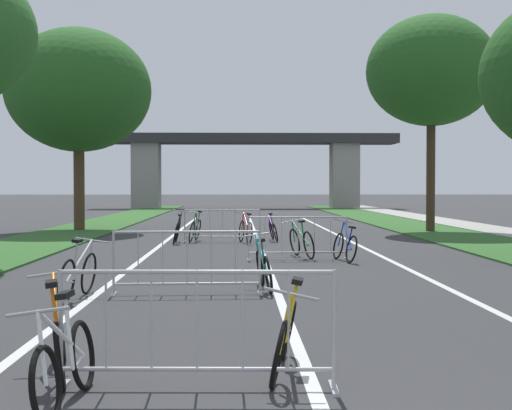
# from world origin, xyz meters

# --- Properties ---
(grass_verge_left) EXTENTS (3.04, 66.21, 0.05)m
(grass_verge_left) POSITION_xyz_m (-6.93, 27.09, 0.03)
(grass_verge_left) COLOR #2D5B26
(grass_verge_left) RESTS_ON ground
(grass_verge_right) EXTENTS (3.04, 66.21, 0.05)m
(grass_verge_right) POSITION_xyz_m (6.93, 27.09, 0.03)
(grass_verge_right) COLOR #2D5B26
(grass_verge_right) RESTS_ON ground
(sidewalk_path_right) EXTENTS (2.07, 66.21, 0.08)m
(sidewalk_path_right) POSITION_xyz_m (9.49, 27.09, 0.04)
(sidewalk_path_right) COLOR #9E9B93
(sidewalk_path_right) RESTS_ON ground
(lane_stripe_center) EXTENTS (0.14, 38.31, 0.01)m
(lane_stripe_center) POSITION_xyz_m (0.00, 19.15, 0.00)
(lane_stripe_center) COLOR silver
(lane_stripe_center) RESTS_ON ground
(lane_stripe_right_lane) EXTENTS (0.14, 38.31, 0.01)m
(lane_stripe_right_lane) POSITION_xyz_m (2.98, 19.15, 0.00)
(lane_stripe_right_lane) COLOR silver
(lane_stripe_right_lane) RESTS_ON ground
(lane_stripe_left_lane) EXTENTS (0.14, 38.31, 0.01)m
(lane_stripe_left_lane) POSITION_xyz_m (-2.98, 19.15, 0.00)
(lane_stripe_left_lane) COLOR silver
(lane_stripe_left_lane) RESTS_ON ground
(overpass_bridge) EXTENTS (24.29, 3.18, 5.97)m
(overpass_bridge) POSITION_xyz_m (0.00, 54.72, 4.16)
(overpass_bridge) COLOR #2D2D30
(overpass_bridge) RESTS_ON ground
(tree_left_pine_far) EXTENTS (5.71, 5.71, 7.99)m
(tree_left_pine_far) POSITION_xyz_m (-6.93, 25.70, 5.55)
(tree_left_pine_far) COLOR #4C3823
(tree_left_pine_far) RESTS_ON ground
(tree_right_maple_mid) EXTENTS (4.98, 4.98, 8.33)m
(tree_right_maple_mid) POSITION_xyz_m (6.78, 24.59, 6.19)
(tree_right_maple_mid) COLOR #3D2D1E
(tree_right_maple_mid) RESTS_ON ground
(crowd_barrier_nearest) EXTENTS (2.45, 0.52, 1.05)m
(crowd_barrier_nearest) POSITION_xyz_m (-1.02, 3.60, 0.52)
(crowd_barrier_nearest) COLOR #ADADB2
(crowd_barrier_nearest) RESTS_ON ground
(crowd_barrier_second) EXTENTS (2.46, 0.53, 1.05)m
(crowd_barrier_second) POSITION_xyz_m (-1.49, 9.04, 0.52)
(crowd_barrier_second) COLOR #ADADB2
(crowd_barrier_second) RESTS_ON ground
(crowd_barrier_third) EXTENTS (2.46, 0.56, 1.05)m
(crowd_barrier_third) POSITION_xyz_m (0.79, 14.48, 0.52)
(crowd_barrier_third) COLOR #ADADB2
(crowd_barrier_third) RESTS_ON ground
(crowd_barrier_fourth) EXTENTS (2.46, 0.53, 1.05)m
(crowd_barrier_fourth) POSITION_xyz_m (-1.15, 19.92, 0.52)
(crowd_barrier_fourth) COLOR #ADADB2
(crowd_barrier_fourth) RESTS_ON ground
(bicycle_green_0) EXTENTS (0.76, 1.73, 0.95)m
(bicycle_green_0) POSITION_xyz_m (0.92, 15.02, 0.39)
(bicycle_green_0) COLOR black
(bicycle_green_0) RESTS_ON ground
(bicycle_yellow_1) EXTENTS (0.49, 1.66, 0.89)m
(bicycle_yellow_1) POSITION_xyz_m (-0.22, 4.10, 0.35)
(bicycle_yellow_1) COLOR black
(bicycle_yellow_1) RESTS_ON ground
(bicycle_purple_2) EXTENTS (0.56, 1.61, 0.92)m
(bicycle_purple_2) POSITION_xyz_m (0.49, 20.44, 0.35)
(bicycle_purple_2) COLOR black
(bicycle_purple_2) RESTS_ON ground
(bicycle_white_3) EXTENTS (0.48, 1.58, 0.90)m
(bicycle_white_3) POSITION_xyz_m (-2.05, 3.15, 0.35)
(bicycle_white_3) COLOR black
(bicycle_white_3) RESTS_ON ground
(bicycle_teal_4) EXTENTS (0.52, 1.66, 0.96)m
(bicycle_teal_4) POSITION_xyz_m (-0.22, 9.53, 0.36)
(bicycle_teal_4) COLOR black
(bicycle_teal_4) RESTS_ON ground
(bicycle_blue_5) EXTENTS (0.53, 1.61, 0.99)m
(bicycle_blue_5) POSITION_xyz_m (1.88, 14.11, 0.37)
(bicycle_blue_5) COLOR black
(bicycle_blue_5) RESTS_ON ground
(bicycle_black_6) EXTENTS (0.55, 1.67, 1.04)m
(bicycle_black_6) POSITION_xyz_m (-2.54, 19.56, 0.38)
(bicycle_black_6) COLOR black
(bicycle_black_6) RESTS_ON ground
(bicycle_silver_7) EXTENTS (0.56, 1.72, 0.97)m
(bicycle_silver_7) POSITION_xyz_m (-3.16, 8.60, 0.39)
(bicycle_silver_7) COLOR black
(bicycle_silver_7) RESTS_ON ground
(bicycle_orange_8) EXTENTS (0.66, 1.63, 0.95)m
(bicycle_orange_8) POSITION_xyz_m (-2.33, 4.06, 0.35)
(bicycle_orange_8) COLOR black
(bicycle_orange_8) RESTS_ON ground
(bicycle_red_9) EXTENTS (0.56, 1.77, 0.98)m
(bicycle_red_9) POSITION_xyz_m (-0.41, 19.45, 0.39)
(bicycle_red_9) COLOR black
(bicycle_red_9) RESTS_ON ground
(bicycle_green_10) EXTENTS (0.46, 1.68, 1.00)m
(bicycle_green_10) POSITION_xyz_m (-2.02, 20.27, 0.39)
(bicycle_green_10) COLOR black
(bicycle_green_10) RESTS_ON ground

